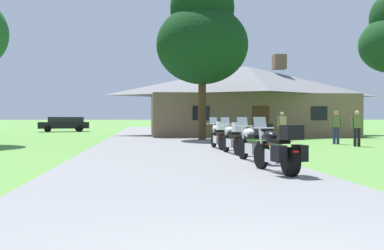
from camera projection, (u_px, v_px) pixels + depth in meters
ground_plane at (162, 143)px, 22.69m from camera, size 500.00×500.00×0.00m
asphalt_driveway at (164, 145)px, 20.70m from camera, size 6.40×80.00×0.06m
motorcycle_black_nearest_to_camera at (280, 150)px, 9.86m from camera, size 0.97×2.07×1.30m
motorcycle_white_second_in_row at (254, 143)px, 12.43m from camera, size 0.78×2.08×1.30m
motorcycle_white_third_in_row at (233, 138)px, 15.19m from camera, size 0.72×2.08×1.30m
motorcycle_white_farthest_in_row at (218, 135)px, 17.69m from camera, size 0.66×2.08×1.30m
stone_lodge at (246, 100)px, 32.32m from camera, size 14.90×8.86×6.08m
bystander_tan_shirt_near_lodge at (282, 125)px, 24.79m from camera, size 0.54×0.28×1.67m
bystander_olive_shirt_beside_signpost at (336, 125)px, 21.84m from camera, size 0.51×0.35×1.69m
bystander_olive_shirt_by_tree at (357, 126)px, 20.04m from camera, size 0.55×0.25×1.67m
tree_by_lodge_front at (202, 34)px, 25.01m from camera, size 5.31×5.31×9.65m
parked_black_suv_far_left at (64, 124)px, 40.96m from camera, size 4.90×2.84×1.40m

